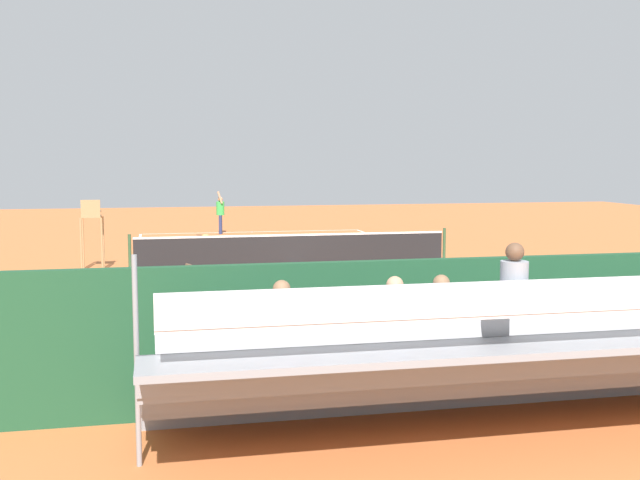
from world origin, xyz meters
TOP-DOWN VIEW (x-y plane):
  - ground_plane at (0.00, 0.00)m, footprint 60.00×60.00m
  - court_line_markings at (0.00, -0.04)m, footprint 10.10×22.20m
  - tennis_net at (0.00, 0.00)m, footprint 10.30×0.10m
  - backdrop_wall at (0.00, 14.00)m, footprint 18.00×0.16m
  - bleacher_stand at (0.10, 15.33)m, footprint 9.06×2.40m
  - umpire_chair at (6.20, -0.05)m, footprint 0.67×0.67m
  - courtside_bench at (-1.70, 13.27)m, footprint 1.80×0.40m
  - equipment_bag at (-0.01, 13.40)m, footprint 0.90×0.36m
  - tennis_player at (1.49, -10.37)m, footprint 0.40×0.55m
  - tennis_racket at (2.23, -9.81)m, footprint 0.58×0.40m
  - tennis_ball_near at (-0.53, -7.11)m, footprint 0.07×0.07m
  - tennis_ball_far at (-0.94, -8.67)m, footprint 0.07×0.07m
  - line_judge at (3.95, 13.40)m, footprint 0.41×0.55m

SIDE VIEW (x-z plane):
  - ground_plane at x=0.00m, z-range 0.00..0.00m
  - court_line_markings at x=0.00m, z-range 0.00..0.01m
  - tennis_racket at x=2.23m, z-range 0.00..0.03m
  - tennis_ball_near at x=-0.53m, z-range 0.00..0.07m
  - tennis_ball_far at x=-0.94m, z-range 0.00..0.07m
  - equipment_bag at x=-0.01m, z-range 0.00..0.36m
  - tennis_net at x=0.00m, z-range -0.03..1.04m
  - courtside_bench at x=-1.70m, z-range 0.09..1.02m
  - bleacher_stand at x=0.10m, z-range -0.30..2.18m
  - backdrop_wall at x=0.00m, z-range 0.00..2.00m
  - tennis_player at x=1.49m, z-range 0.05..1.98m
  - line_judge at x=3.95m, z-range 0.05..1.98m
  - umpire_chair at x=6.20m, z-range 0.24..2.38m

